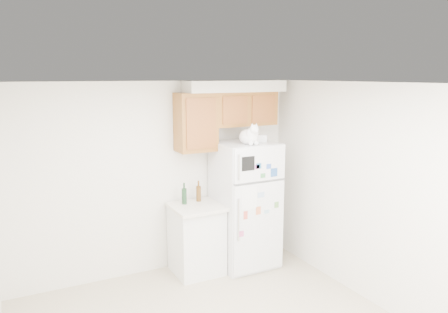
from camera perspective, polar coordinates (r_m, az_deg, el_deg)
room_shell at (r=4.11m, az=0.33°, el=-2.08°), size 3.84×4.04×2.52m
refrigerator at (r=5.93m, az=2.78°, el=-6.27°), size 0.76×0.78×1.70m
base_counter at (r=5.83m, az=-3.62°, el=-10.64°), size 0.64×0.64×0.92m
cat at (r=5.57m, az=3.41°, el=2.69°), size 0.28×0.41×0.29m
storage_box_back at (r=5.89m, az=3.19°, el=2.56°), size 0.21×0.17×0.10m
storage_box_front at (r=5.83m, az=4.82°, el=2.41°), size 0.18×0.16×0.09m
bottle_green at (r=5.70m, az=-5.22°, el=-4.84°), size 0.07×0.07×0.28m
bottle_amber at (r=5.81m, az=-3.35°, el=-4.51°), size 0.07×0.07×0.28m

